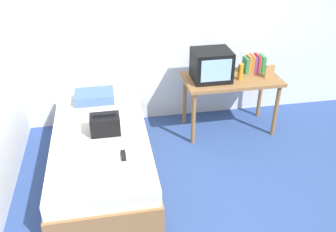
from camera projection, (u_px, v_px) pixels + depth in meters
ground_plane at (218, 217)px, 3.41m from camera, size 8.00×8.00×0.00m
wall_back at (177, 21)px, 4.45m from camera, size 5.20×0.10×2.60m
bed at (102, 154)px, 3.85m from camera, size 1.00×2.00×0.49m
desk at (231, 84)px, 4.44m from camera, size 1.16×0.60×0.72m
tv at (211, 65)px, 4.26m from camera, size 0.44×0.39×0.36m
water_bottle at (240, 72)px, 4.30m from camera, size 0.06×0.06×0.20m
book_row at (254, 64)px, 4.50m from camera, size 0.25×0.17×0.23m
picture_frame at (270, 71)px, 4.35m from camera, size 0.11×0.02×0.17m
pillow at (95, 97)px, 4.35m from camera, size 0.46×0.32×0.11m
handbag at (105, 124)px, 3.71m from camera, size 0.30×0.20×0.22m
magazine at (84, 154)px, 3.44m from camera, size 0.21×0.29×0.01m
remote_dark at (123, 155)px, 3.41m from camera, size 0.04×0.16×0.02m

